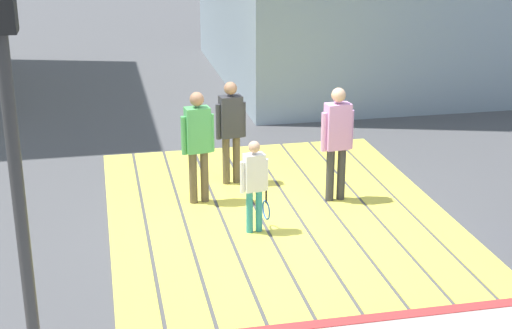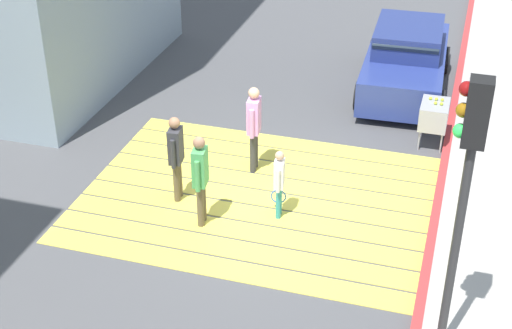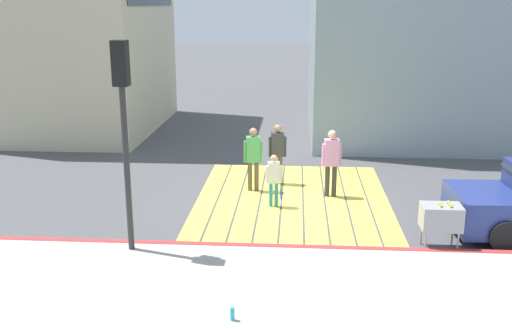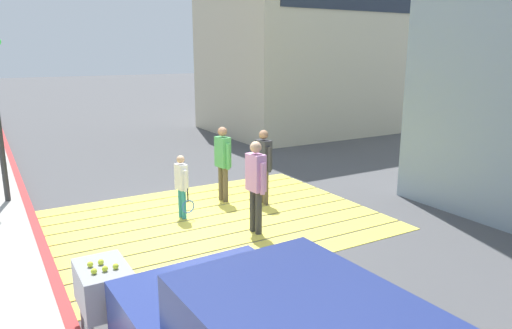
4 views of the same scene
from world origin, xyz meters
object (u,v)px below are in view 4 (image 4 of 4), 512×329
(pedestrian_adult_side, at_px, (223,159))
(pedestrian_child_with_racket, at_px, (182,183))
(pedestrian_adult_trailing, at_px, (256,181))
(tennis_ball_cart, at_px, (104,286))
(pedestrian_adult_lead, at_px, (263,161))

(pedestrian_adult_side, height_order, pedestrian_child_with_racket, pedestrian_adult_side)
(pedestrian_adult_trailing, xyz_separation_m, pedestrian_child_with_racket, (-0.90, 1.44, -0.28))
(tennis_ball_cart, height_order, pedestrian_adult_lead, pedestrian_adult_lead)
(pedestrian_adult_side, bearing_deg, tennis_ball_cart, -131.28)
(pedestrian_child_with_racket, bearing_deg, tennis_ball_cart, -124.05)
(tennis_ball_cart, xyz_separation_m, pedestrian_adult_trailing, (3.26, 2.05, 0.33))
(tennis_ball_cart, height_order, pedestrian_adult_trailing, pedestrian_adult_trailing)
(tennis_ball_cart, distance_m, pedestrian_adult_trailing, 3.86)
(pedestrian_adult_trailing, bearing_deg, pedestrian_adult_side, 80.63)
(pedestrian_adult_trailing, bearing_deg, pedestrian_child_with_racket, 121.91)
(pedestrian_child_with_racket, bearing_deg, pedestrian_adult_trailing, -58.09)
(tennis_ball_cart, relative_size, pedestrian_adult_trailing, 0.57)
(pedestrian_adult_lead, xyz_separation_m, pedestrian_adult_side, (-0.70, 0.62, 0.02))
(pedestrian_adult_trailing, distance_m, pedestrian_adult_side, 2.08)
(pedestrian_adult_trailing, distance_m, pedestrian_child_with_racket, 1.72)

